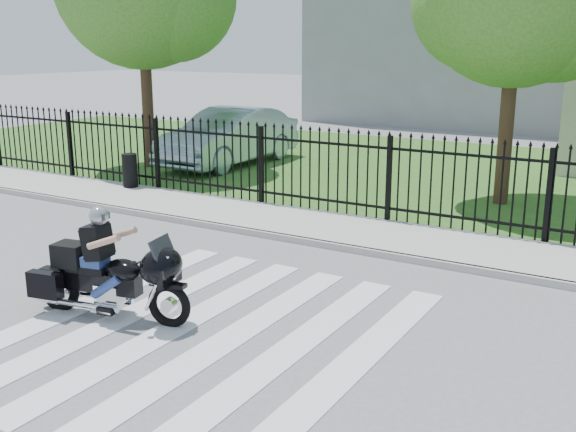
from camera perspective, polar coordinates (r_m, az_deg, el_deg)
The scene contains 9 objects.
ground at distance 8.71m, azimuth -7.19°, elevation -9.77°, with size 120.00×120.00×0.00m, color slate.
crosswalk at distance 8.71m, azimuth -7.20°, elevation -9.73°, with size 5.00×5.50×0.01m, color silver, non-canonical shape.
sidewalk at distance 12.75m, azimuth 6.67°, elevation -1.53°, with size 40.00×2.00×0.12m, color #ADAAA3.
curb at distance 11.88m, azimuth 4.68°, elevation -2.68°, with size 40.00×0.12×0.12m, color #ADAAA3.
grass_strip at distance 19.21m, azimuth 15.29°, elevation 3.35°, with size 40.00×12.00×0.02m, color #2D591E.
iron_fence at distance 13.45m, azimuth 8.52°, elevation 2.95°, with size 26.00×0.04×1.80m.
motorcycle_rider at distance 9.21m, azimuth -15.16°, elevation -4.56°, with size 2.32×1.04×1.55m.
parked_car at distance 20.07m, azimuth -4.98°, elevation 6.71°, with size 1.75×5.03×1.66m, color #97B0BE.
litter_bin at distance 16.89m, azimuth -13.24°, elevation 3.78°, with size 0.36×0.36×0.81m, color black.
Camera 1 is at (4.95, -6.22, 3.57)m, focal length 42.00 mm.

